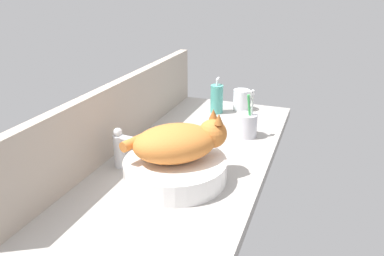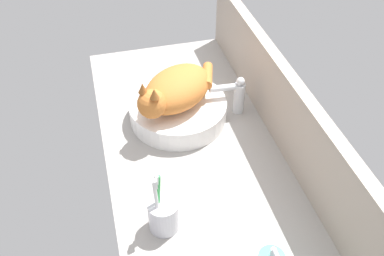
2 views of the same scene
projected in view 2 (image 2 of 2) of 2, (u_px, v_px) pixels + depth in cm
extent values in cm
cube|color=#9E9993|center=(199.00, 157.00, 130.09)|extent=(124.69, 55.33, 4.00)
cube|color=#AD9E8E|center=(284.00, 108.00, 125.46)|extent=(124.69, 3.60, 24.07)
cylinder|color=white|center=(178.00, 110.00, 138.32)|extent=(31.29, 31.29, 6.70)
ellipsoid|color=#CC7533|center=(177.00, 88.00, 132.38)|extent=(28.85, 30.15, 11.00)
sphere|color=#CC7533|center=(152.00, 104.00, 124.36)|extent=(8.80, 8.80, 8.80)
cone|color=#995726|center=(154.00, 94.00, 119.15)|extent=(2.80, 2.80, 3.20)
cone|color=#995726|center=(143.00, 88.00, 121.12)|extent=(2.80, 2.80, 3.20)
cylinder|color=#CC7533|center=(207.00, 76.00, 136.61)|extent=(11.45, 6.32, 3.20)
cylinder|color=silver|center=(239.00, 98.00, 139.57)|extent=(3.60, 3.60, 11.00)
cylinder|color=silver|center=(225.00, 88.00, 135.61)|extent=(2.92, 10.13, 2.20)
sphere|color=silver|center=(241.00, 81.00, 135.06)|extent=(2.80, 2.80, 2.80)
cylinder|color=silver|center=(273.00, 253.00, 87.61)|extent=(1.20, 1.20, 2.80)
cylinder|color=silver|center=(276.00, 254.00, 85.81)|extent=(2.20, 1.00, 1.00)
cylinder|color=silver|center=(164.00, 215.00, 106.32)|extent=(7.76, 7.76, 9.07)
cylinder|color=green|center=(158.00, 203.00, 103.73)|extent=(2.89, 2.41, 17.00)
cube|color=white|center=(156.00, 180.00, 98.02)|extent=(1.48, 1.01, 2.59)
cylinder|color=white|center=(157.00, 207.00, 102.75)|extent=(2.29, 1.41, 17.04)
cube|color=white|center=(155.00, 184.00, 97.04)|extent=(1.39, 0.87, 2.51)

